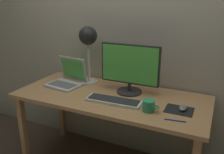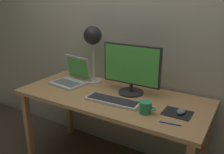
# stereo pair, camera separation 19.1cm
# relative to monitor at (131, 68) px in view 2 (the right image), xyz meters

# --- Properties ---
(back_wall) EXTENTS (4.80, 0.06, 2.60)m
(back_wall) POSITION_rel_monitor_xyz_m (-0.12, 0.28, 0.34)
(back_wall) COLOR #B2A893
(back_wall) RESTS_ON ground
(desk) EXTENTS (1.60, 0.70, 0.74)m
(desk) POSITION_rel_monitor_xyz_m (-0.12, -0.12, -0.30)
(desk) COLOR tan
(desk) RESTS_ON ground
(monitor) EXTENTS (0.51, 0.22, 0.42)m
(monitor) POSITION_rel_monitor_xyz_m (0.00, 0.00, 0.00)
(monitor) COLOR #28282B
(monitor) RESTS_ON desk
(keyboard_main) EXTENTS (0.45, 0.16, 0.03)m
(keyboard_main) POSITION_rel_monitor_xyz_m (-0.04, -0.24, -0.21)
(keyboard_main) COLOR silver
(keyboard_main) RESTS_ON desk
(laptop) EXTENTS (0.33, 0.32, 0.25)m
(laptop) POSITION_rel_monitor_xyz_m (-0.59, -0.05, -0.16)
(laptop) COLOR silver
(laptop) RESTS_ON desk
(desk_lamp) EXTENTS (0.17, 0.17, 0.53)m
(desk_lamp) POSITION_rel_monitor_xyz_m (-0.44, 0.07, 0.18)
(desk_lamp) COLOR beige
(desk_lamp) RESTS_ON desk
(mousepad) EXTENTS (0.20, 0.16, 0.00)m
(mousepad) POSITION_rel_monitor_xyz_m (0.45, -0.17, -0.22)
(mousepad) COLOR black
(mousepad) RESTS_ON desk
(mouse) EXTENTS (0.06, 0.10, 0.03)m
(mouse) POSITION_rel_monitor_xyz_m (0.48, -0.16, -0.20)
(mouse) COLOR slate
(mouse) RESTS_ON mousepad
(coffee_mug) EXTENTS (0.12, 0.09, 0.08)m
(coffee_mug) POSITION_rel_monitor_xyz_m (0.26, -0.27, -0.18)
(coffee_mug) COLOR #339966
(coffee_mug) RESTS_ON desk
(pen) EXTENTS (0.14, 0.03, 0.01)m
(pen) POSITION_rel_monitor_xyz_m (0.46, -0.34, -0.22)
(pen) COLOR #2633A5
(pen) RESTS_ON desk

